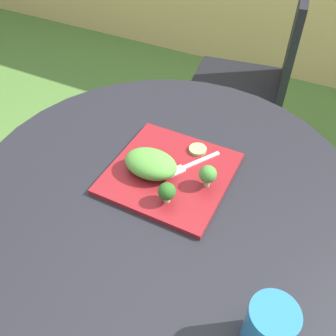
# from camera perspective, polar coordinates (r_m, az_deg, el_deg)

# --- Properties ---
(ground_plane) EXTENTS (12.00, 12.00, 0.00)m
(ground_plane) POSITION_cam_1_polar(r_m,az_deg,el_deg) (1.52, -0.37, -21.29)
(ground_plane) COLOR #4C7533
(patio_table) EXTENTS (0.97, 0.97, 0.72)m
(patio_table) POSITION_cam_1_polar(r_m,az_deg,el_deg) (1.09, -0.49, -10.87)
(patio_table) COLOR black
(patio_table) RESTS_ON ground_plane
(patio_chair) EXTENTS (0.50, 0.50, 0.90)m
(patio_chair) POSITION_cam_1_polar(r_m,az_deg,el_deg) (1.76, 14.18, 14.24)
(patio_chair) COLOR black
(patio_chair) RESTS_ON ground_plane
(salad_plate) EXTENTS (0.29, 0.29, 0.01)m
(salad_plate) POSITION_cam_1_polar(r_m,az_deg,el_deg) (0.92, 0.58, -0.90)
(salad_plate) COLOR maroon
(salad_plate) RESTS_ON patio_table
(drinking_glass) EXTENTS (0.08, 0.08, 0.11)m
(drinking_glass) POSITION_cam_1_polar(r_m,az_deg,el_deg) (0.68, 15.32, -23.19)
(drinking_glass) COLOR #236BA8
(drinking_glass) RESTS_ON patio_table
(fork) EXTENTS (0.10, 0.14, 0.00)m
(fork) POSITION_cam_1_polar(r_m,az_deg,el_deg) (0.93, 3.32, 0.40)
(fork) COLOR silver
(fork) RESTS_ON salad_plate
(lettuce_mound) EXTENTS (0.14, 0.09, 0.06)m
(lettuce_mound) POSITION_cam_1_polar(r_m,az_deg,el_deg) (0.89, -2.72, 0.68)
(lettuce_mound) COLOR #519338
(lettuce_mound) RESTS_ON salad_plate
(broccoli_floret_0) EXTENTS (0.04, 0.04, 0.06)m
(broccoli_floret_0) POSITION_cam_1_polar(r_m,az_deg,el_deg) (0.86, 6.25, -1.02)
(broccoli_floret_0) COLOR #99B770
(broccoli_floret_0) RESTS_ON salad_plate
(broccoli_floret_1) EXTENTS (0.04, 0.04, 0.05)m
(broccoli_floret_1) POSITION_cam_1_polar(r_m,az_deg,el_deg) (0.82, -0.19, -3.71)
(broccoli_floret_1) COLOR #99B770
(broccoli_floret_1) RESTS_ON salad_plate
(cucumber_slice_0) EXTENTS (0.05, 0.05, 0.01)m
(cucumber_slice_0) POSITION_cam_1_polar(r_m,az_deg,el_deg) (0.97, 4.67, 2.92)
(cucumber_slice_0) COLOR #8EB766
(cucumber_slice_0) RESTS_ON salad_plate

